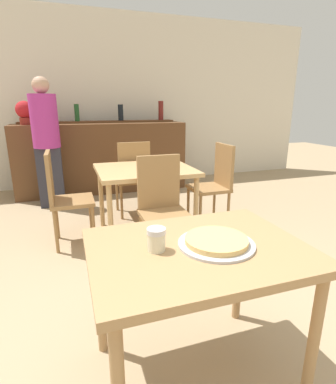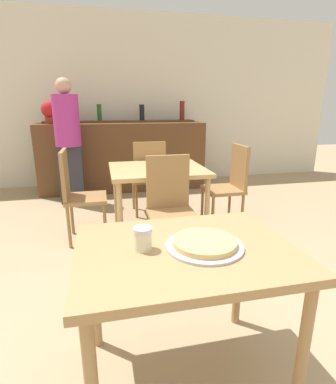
% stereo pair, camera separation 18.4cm
% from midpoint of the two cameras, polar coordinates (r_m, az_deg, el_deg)
% --- Properties ---
extents(ground_plane, '(16.00, 16.00, 0.00)m').
position_cam_midpoint_polar(ground_plane, '(1.82, 6.35, -31.29)').
color(ground_plane, tan).
extents(wall_back, '(8.00, 0.05, 2.80)m').
position_cam_midpoint_polar(wall_back, '(5.37, -8.32, 16.67)').
color(wall_back, silver).
rests_on(wall_back, ground_plane).
extents(dining_table_near, '(0.98, 0.74, 0.72)m').
position_cam_midpoint_polar(dining_table_near, '(1.42, 7.16, -13.66)').
color(dining_table_near, '#A87F51').
rests_on(dining_table_near, ground_plane).
extents(dining_table_far, '(0.96, 0.85, 0.72)m').
position_cam_midpoint_polar(dining_table_far, '(3.10, -0.32, 3.16)').
color(dining_table_far, tan).
rests_on(dining_table_far, ground_plane).
extents(bar_counter, '(2.60, 0.56, 1.07)m').
position_cam_midpoint_polar(bar_counter, '(4.93, -7.43, 6.68)').
color(bar_counter, brown).
rests_on(bar_counter, ground_plane).
extents(bar_back_shelf, '(2.39, 0.24, 0.34)m').
position_cam_midpoint_polar(bar_back_shelf, '(5.01, -7.57, 13.66)').
color(bar_back_shelf, brown).
rests_on(bar_back_shelf, bar_counter).
extents(chair_far_side_front, '(0.40, 0.40, 0.93)m').
position_cam_midpoint_polar(chair_far_side_front, '(2.57, 2.50, -2.14)').
color(chair_far_side_front, olive).
rests_on(chair_far_side_front, ground_plane).
extents(chair_far_side_back, '(0.40, 0.40, 0.93)m').
position_cam_midpoint_polar(chair_far_side_back, '(3.69, -2.28, 3.50)').
color(chair_far_side_back, olive).
rests_on(chair_far_side_back, ground_plane).
extents(chair_far_side_left, '(0.40, 0.40, 0.93)m').
position_cam_midpoint_polar(chair_far_side_left, '(3.06, -15.37, 0.28)').
color(chair_far_side_left, olive).
rests_on(chair_far_side_left, ground_plane).
extents(chair_far_side_right, '(0.40, 0.40, 0.93)m').
position_cam_midpoint_polar(chair_far_side_right, '(3.39, 13.28, 1.93)').
color(chair_far_side_right, olive).
rests_on(chair_far_side_right, ground_plane).
extents(pizza_tray, '(0.35, 0.35, 0.04)m').
position_cam_midpoint_polar(pizza_tray, '(1.38, 10.85, -9.75)').
color(pizza_tray, '#B7B7BC').
rests_on(pizza_tray, dining_table_near).
extents(cheese_shaker, '(0.08, 0.08, 0.10)m').
position_cam_midpoint_polar(cheese_shaker, '(1.32, -0.81, -8.93)').
color(cheese_shaker, beige).
rests_on(cheese_shaker, dining_table_near).
extents(person_standing, '(0.34, 0.34, 1.69)m').
position_cam_midpoint_polar(person_standing, '(4.30, -17.32, 9.79)').
color(person_standing, '#2D2D38').
rests_on(person_standing, ground_plane).
extents(potted_plant, '(0.24, 0.24, 0.33)m').
position_cam_midpoint_polar(potted_plant, '(4.84, -20.58, 14.22)').
color(potted_plant, maroon).
rests_on(potted_plant, bar_counter).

